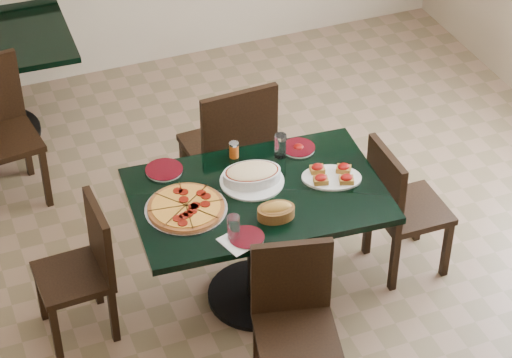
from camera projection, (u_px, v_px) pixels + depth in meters
name	position (u px, v px, depth m)	size (l,w,h in m)	color
floor	(271.00, 295.00, 5.67)	(5.50, 5.50, 0.00)	brown
main_table	(257.00, 219.00, 5.32)	(1.37, 0.94, 0.75)	black
chair_far	(232.00, 145.00, 5.88)	(0.49, 0.49, 0.99)	black
chair_near	(294.00, 315.00, 4.88)	(0.48, 0.48, 0.85)	black
chair_right	(399.00, 203.00, 5.58)	(0.40, 0.40, 0.85)	black
chair_left	(85.00, 265.00, 5.22)	(0.39, 0.39, 0.80)	black
pepperoni_pizza	(186.00, 208.00, 5.08)	(0.43, 0.43, 0.04)	silver
lasagna_casserole	(252.00, 175.00, 5.26)	(0.34, 0.34, 0.09)	silver
bread_basket	(276.00, 211.00, 5.03)	(0.21, 0.16, 0.09)	brown
bruschetta_platter	(332.00, 175.00, 5.29)	(0.38, 0.33, 0.05)	silver
side_plate_near	(247.00, 238.00, 4.91)	(0.18, 0.18, 0.02)	silver
side_plate_far_r	(298.00, 148.00, 5.52)	(0.19, 0.19, 0.03)	silver
side_plate_far_l	(164.00, 170.00, 5.35)	(0.20, 0.20, 0.02)	silver
napkin_setting	(240.00, 241.00, 4.90)	(0.21, 0.21, 0.01)	white
water_glass_a	(280.00, 146.00, 5.43)	(0.07, 0.07, 0.14)	white
water_glass_b	(234.00, 228.00, 4.88)	(0.06, 0.06, 0.14)	white
pepper_shaker	(234.00, 150.00, 5.44)	(0.05, 0.05, 0.09)	#CD5915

